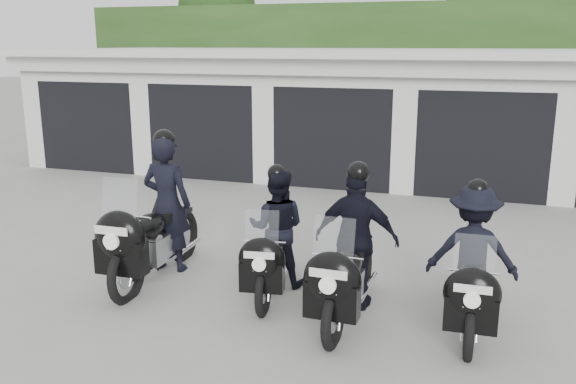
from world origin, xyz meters
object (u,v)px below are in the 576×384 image
(police_bike_a, at_px, (156,220))
(police_bike_b, at_px, (275,237))
(police_bike_c, at_px, (353,250))
(police_bike_d, at_px, (472,263))

(police_bike_a, height_order, police_bike_b, police_bike_a)
(police_bike_a, height_order, police_bike_c, police_bike_a)
(police_bike_a, relative_size, police_bike_b, 1.23)
(police_bike_d, bearing_deg, police_bike_c, -175.48)
(police_bike_c, relative_size, police_bike_d, 1.08)
(police_bike_b, distance_m, police_bike_c, 1.18)
(police_bike_b, bearing_deg, police_bike_c, -28.75)
(police_bike_b, xyz_separation_m, police_bike_c, (1.11, -0.40, 0.08))
(police_bike_c, xyz_separation_m, police_bike_d, (1.33, 0.15, -0.06))
(police_bike_b, height_order, police_bike_d, police_bike_d)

